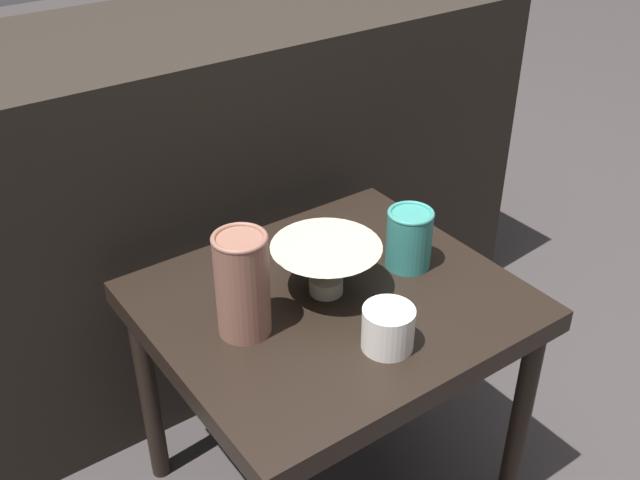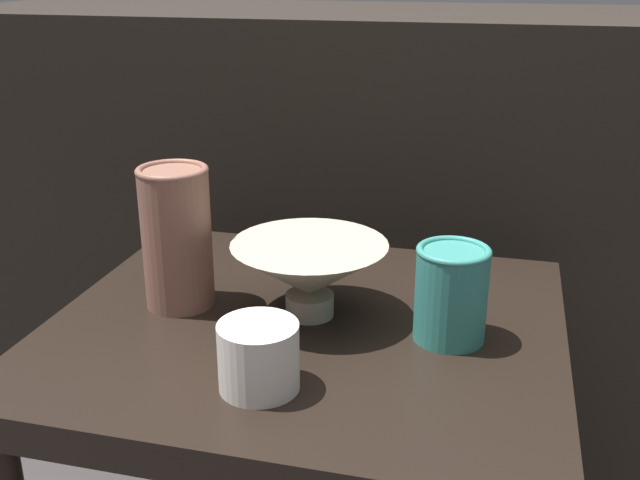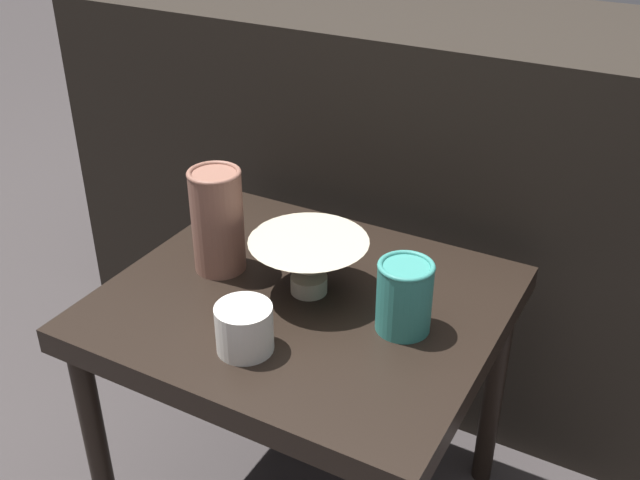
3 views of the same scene
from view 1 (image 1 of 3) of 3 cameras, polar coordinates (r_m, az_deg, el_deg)
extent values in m
cube|color=black|center=(1.26, 0.93, -5.07)|extent=(0.59, 0.52, 0.04)
cylinder|color=black|center=(1.44, 15.01, -13.04)|extent=(0.04, 0.04, 0.42)
cylinder|color=black|center=(1.47, -12.89, -11.38)|extent=(0.04, 0.04, 0.42)
cylinder|color=black|center=(1.67, 3.49, -4.43)|extent=(0.04, 0.04, 0.42)
cube|color=black|center=(1.71, -10.53, 3.05)|extent=(1.59, 0.50, 0.78)
cylinder|color=#B2A88E|center=(1.25, 0.56, -3.40)|extent=(0.06, 0.06, 0.03)
cone|color=#B2A88E|center=(1.23, 0.57, -1.69)|extent=(0.18, 0.18, 0.06)
cylinder|color=brown|center=(1.13, -5.93, -3.48)|extent=(0.08, 0.08, 0.17)
torus|color=brown|center=(1.09, -6.17, 0.13)|extent=(0.08, 0.08, 0.01)
cylinder|color=teal|center=(1.31, 6.72, 0.10)|extent=(0.08, 0.08, 0.10)
torus|color=teal|center=(1.28, 6.87, 2.08)|extent=(0.08, 0.08, 0.01)
cylinder|color=silver|center=(1.13, 5.21, -6.71)|extent=(0.08, 0.08, 0.07)
camera|label=2|loc=(0.88, 45.74, -1.33)|focal=42.00mm
camera|label=3|loc=(1.09, 57.46, 13.01)|focal=42.00mm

